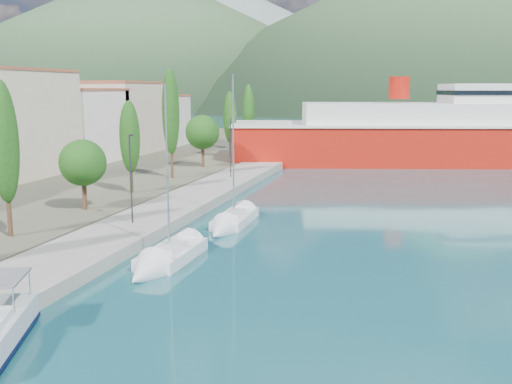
% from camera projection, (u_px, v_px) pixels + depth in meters
% --- Properties ---
extents(ground, '(1400.00, 1400.00, 0.00)m').
position_uv_depth(ground, '(375.00, 131.00, 136.87)').
color(ground, '#1A555D').
extents(quay, '(5.00, 88.00, 0.80)m').
position_uv_depth(quay, '(194.00, 198.00, 50.12)').
color(quay, gray).
rests_on(quay, ground).
extents(town_buildings, '(9.20, 69.20, 11.30)m').
position_uv_depth(town_buildings, '(43.00, 127.00, 65.64)').
color(town_buildings, beige).
rests_on(town_buildings, land_strip).
extents(tree_row, '(4.05, 63.32, 11.23)m').
position_uv_depth(tree_row, '(160.00, 131.00, 56.29)').
color(tree_row, '#47301E').
rests_on(tree_row, land_strip).
extents(lamp_posts, '(0.15, 45.46, 6.06)m').
position_uv_depth(lamp_posts, '(127.00, 177.00, 38.21)').
color(lamp_posts, '#2D2D33').
rests_on(lamp_posts, quay).
extents(sailboat_near, '(2.37, 7.75, 11.10)m').
position_uv_depth(sailboat_near, '(158.00, 264.00, 31.65)').
color(sailboat_near, silver).
rests_on(sailboat_near, ground).
extents(sailboat_mid, '(2.36, 8.25, 11.79)m').
position_uv_depth(sailboat_mid, '(227.00, 225.00, 40.76)').
color(sailboat_mid, silver).
rests_on(sailboat_mid, ground).
extents(ferry, '(62.45, 27.29, 12.14)m').
position_uv_depth(ferry, '(462.00, 136.00, 76.67)').
color(ferry, '#B6180D').
rests_on(ferry, ground).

